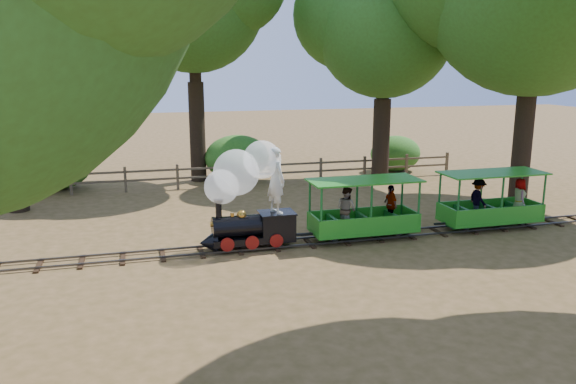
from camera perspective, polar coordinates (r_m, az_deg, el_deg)
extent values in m
plane|color=olive|center=(15.72, 2.17, -5.25)|extent=(90.00, 90.00, 0.00)
cube|color=#3F3D3A|center=(15.43, 2.50, -5.32)|extent=(22.00, 0.05, 0.05)
cube|color=#3F3D3A|center=(15.97, 1.85, -4.67)|extent=(22.00, 0.05, 0.05)
cube|color=#382314|center=(15.71, 2.17, -5.16)|extent=(0.12, 1.00, 0.05)
cube|color=#382314|center=(15.07, -16.42, -6.50)|extent=(0.12, 1.00, 0.05)
cube|color=#382314|center=(17.80, 17.76, -3.61)|extent=(0.12, 1.00, 0.05)
cube|color=black|center=(15.26, -3.56, -4.72)|extent=(2.24, 0.71, 0.18)
cylinder|color=black|center=(15.08, -4.91, -3.46)|extent=(1.42, 0.57, 0.57)
cylinder|color=black|center=(14.86, -7.06, -1.72)|extent=(0.16, 0.16, 0.45)
sphere|color=#C68A2F|center=(15.01, -4.74, -2.33)|extent=(0.26, 0.26, 0.26)
cylinder|color=#C68A2F|center=(14.96, -5.70, -2.31)|extent=(0.10, 0.10, 0.10)
cube|color=black|center=(15.29, -1.15, -3.20)|extent=(0.91, 0.71, 0.56)
cube|color=black|center=(15.21, -1.16, -2.12)|extent=(0.97, 0.77, 0.04)
cone|color=black|center=(15.08, -8.12, -5.12)|extent=(0.46, 0.65, 0.65)
cylinder|color=#C68A2F|center=(14.95, -7.72, -3.27)|extent=(0.10, 0.14, 0.14)
cylinder|color=maroon|center=(14.79, -6.18, -5.35)|extent=(0.37, 0.06, 0.37)
cylinder|color=maroon|center=(15.48, -6.61, -4.52)|extent=(0.37, 0.06, 0.37)
cylinder|color=maroon|center=(14.90, -3.66, -5.16)|extent=(0.37, 0.06, 0.37)
cylinder|color=maroon|center=(15.58, -4.20, -4.35)|extent=(0.37, 0.06, 0.37)
cylinder|color=maroon|center=(15.03, -1.18, -4.96)|extent=(0.37, 0.06, 0.37)
cylinder|color=maroon|center=(15.71, -1.83, -4.17)|extent=(0.37, 0.06, 0.37)
sphere|color=white|center=(14.79, -6.76, 0.52)|extent=(0.91, 0.91, 0.91)
sphere|color=white|center=(14.83, -5.28, 1.99)|extent=(1.22, 1.22, 1.22)
sphere|color=white|center=(14.96, -2.65, 3.32)|extent=(1.02, 1.02, 1.02)
imported|color=silver|center=(14.91, -1.26, 1.20)|extent=(0.65, 0.77, 1.80)
cube|color=#258D1E|center=(16.17, 7.64, -3.75)|extent=(3.02, 1.15, 0.09)
cube|color=#166123|center=(16.20, 7.62, -4.11)|extent=(2.72, 0.44, 0.12)
cube|color=#258D1E|center=(15.61, 8.43, -3.35)|extent=(3.02, 0.05, 0.44)
cube|color=#258D1E|center=(16.57, 6.94, -2.35)|extent=(3.02, 0.05, 0.44)
cube|color=#258D1E|center=(15.82, 7.79, 1.19)|extent=(3.15, 1.29, 0.04)
cylinder|color=#166123|center=(15.01, 3.41, -2.14)|extent=(0.06, 0.06, 1.42)
cylinder|color=#166123|center=(15.97, 2.22, -1.20)|extent=(0.06, 0.06, 1.42)
cylinder|color=#166123|center=(16.13, 13.15, -1.39)|extent=(0.06, 0.06, 1.42)
cylinder|color=#166123|center=(17.03, 11.50, -0.56)|extent=(0.06, 0.06, 1.42)
cube|color=#166123|center=(15.78, 4.62, -3.24)|extent=(0.11, 0.98, 0.36)
cube|color=#166123|center=(16.10, 7.66, -2.99)|extent=(0.11, 0.98, 0.36)
cube|color=#166123|center=(16.47, 10.57, -2.74)|extent=(0.11, 0.98, 0.36)
cylinder|color=black|center=(15.58, 4.77, -4.59)|extent=(0.25, 0.05, 0.25)
cylinder|color=black|center=(16.12, 4.04, -3.97)|extent=(0.25, 0.05, 0.25)
cylinder|color=black|center=(16.31, 11.18, -3.99)|extent=(0.25, 0.05, 0.25)
cylinder|color=black|center=(16.83, 10.27, -3.42)|extent=(0.25, 0.05, 0.25)
imported|color=gray|center=(15.63, 5.95, -1.72)|extent=(0.69, 0.75, 1.26)
imported|color=gray|center=(16.47, 10.36, -1.27)|extent=(0.31, 0.69, 1.16)
cube|color=#258D1E|center=(18.13, 19.77, -2.58)|extent=(3.02, 1.15, 0.09)
cube|color=#166123|center=(18.15, 19.75, -2.90)|extent=(2.72, 0.44, 0.12)
cube|color=#258D1E|center=(17.64, 20.83, -2.18)|extent=(3.02, 0.05, 0.44)
cube|color=#258D1E|center=(18.49, 18.89, -1.36)|extent=(3.02, 0.05, 0.44)
cube|color=#258D1E|center=(17.82, 20.12, 1.83)|extent=(3.15, 1.29, 0.04)
cylinder|color=#166123|center=(16.75, 16.92, -1.09)|extent=(0.06, 0.06, 1.42)
cylinder|color=#166123|center=(17.62, 15.14, -0.31)|extent=(0.06, 0.06, 1.42)
cylinder|color=#166123|center=(18.42, 24.54, -0.47)|extent=(0.06, 0.06, 1.42)
cylinder|color=#166123|center=(19.21, 22.58, 0.22)|extent=(0.06, 0.06, 1.42)
cube|color=#166123|center=(17.58, 17.40, -2.12)|extent=(0.11, 0.98, 0.36)
cube|color=#166123|center=(18.07, 19.83, -1.90)|extent=(0.11, 0.98, 0.36)
cube|color=#166123|center=(18.60, 22.12, -1.68)|extent=(0.11, 0.98, 0.36)
cylinder|color=black|center=(17.38, 17.70, -3.32)|extent=(0.25, 0.05, 0.25)
cylinder|color=black|center=(17.86, 16.66, -2.81)|extent=(0.25, 0.05, 0.25)
cylinder|color=black|center=(18.48, 22.75, -2.77)|extent=(0.25, 0.05, 0.25)
cylinder|color=black|center=(18.94, 21.65, -2.31)|extent=(0.25, 0.05, 0.25)
imported|color=gray|center=(17.86, 18.76, -0.60)|extent=(0.48, 0.79, 1.19)
imported|color=gray|center=(18.36, 22.42, -0.54)|extent=(0.52, 0.66, 1.19)
cylinder|color=#2D2116|center=(20.89, -26.10, 2.87)|extent=(0.70, 0.70, 3.46)
cylinder|color=#2D2116|center=(20.66, -26.86, 10.31)|extent=(0.52, 0.53, 1.98)
cylinder|color=#2D2116|center=(24.05, -9.20, 6.02)|extent=(0.66, 0.66, 4.16)
cylinder|color=#2D2116|center=(23.89, -9.48, 13.83)|extent=(0.50, 0.50, 2.38)
cylinder|color=#2D2116|center=(24.14, 9.43, 5.21)|extent=(0.72, 0.72, 3.47)
cylinder|color=#2D2116|center=(23.94, 9.68, 11.69)|extent=(0.54, 0.54, 1.98)
sphere|color=#2F581B|center=(23.97, 9.85, 16.08)|extent=(5.63, 5.63, 5.63)
sphere|color=#2F581B|center=(23.90, 14.02, 17.60)|extent=(4.23, 4.23, 4.23)
sphere|color=#2F581B|center=(24.43, 6.06, 17.46)|extent=(4.51, 4.51, 4.51)
cylinder|color=#2D2116|center=(22.08, 22.70, 4.48)|extent=(0.68, 0.68, 4.08)
cylinder|color=#2D2116|center=(21.89, 23.44, 12.80)|extent=(0.51, 0.51, 2.33)
cube|color=brown|center=(23.13, -26.13, 0.62)|extent=(0.10, 0.10, 1.00)
cube|color=brown|center=(22.82, -21.21, 0.92)|extent=(0.10, 0.10, 1.00)
cube|color=brown|center=(22.69, -16.19, 1.22)|extent=(0.10, 0.10, 1.00)
cube|color=brown|center=(22.73, -11.15, 1.51)|extent=(0.10, 0.10, 1.00)
cube|color=brown|center=(22.95, -6.17, 1.79)|extent=(0.10, 0.10, 1.00)
cube|color=brown|center=(23.34, -1.31, 2.04)|extent=(0.10, 0.10, 1.00)
cube|color=brown|center=(23.88, 3.35, 2.28)|extent=(0.10, 0.10, 1.00)
cube|color=brown|center=(24.58, 7.78, 2.49)|extent=(0.10, 0.10, 1.00)
cube|color=brown|center=(25.42, 11.95, 2.67)|extent=(0.10, 0.10, 1.00)
cube|color=brown|center=(26.38, 15.83, 2.82)|extent=(0.10, 0.10, 1.00)
cube|color=brown|center=(23.07, -3.73, 2.65)|extent=(18.00, 0.06, 0.08)
cube|color=brown|center=(23.13, -3.72, 1.80)|extent=(18.00, 0.06, 0.08)
ellipsoid|color=#2D6B1E|center=(24.10, -22.42, 2.35)|extent=(2.57, 1.98, 1.78)
ellipsoid|color=#2D6B1E|center=(24.23, -5.18, 3.52)|extent=(2.79, 2.15, 1.93)
ellipsoid|color=#2D6B1E|center=(24.31, -4.81, 2.80)|extent=(1.87, 1.44, 1.30)
ellipsoid|color=#2D6B1E|center=(26.55, 10.86, 3.86)|extent=(2.39, 1.84, 1.65)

